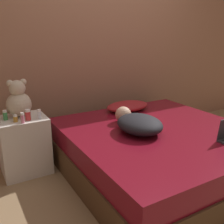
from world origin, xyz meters
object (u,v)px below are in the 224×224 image
object	(u,v)px
person_lying	(138,123)
bottle_green	(5,115)
bottle_clear	(39,114)
teddy_bear	(18,100)
pillow	(128,106)
bottle_pink	(22,118)
bottle_red	(28,115)
bottle_amber	(15,119)

from	to	relation	value
person_lying	bottle_green	bearing A→B (deg)	154.29
bottle_green	bottle_clear	size ratio (longest dim) A/B	1.06
teddy_bear	bottle_clear	bearing A→B (deg)	-49.55
pillow	bottle_pink	world-z (taller)	bottle_pink
bottle_pink	bottle_red	bearing A→B (deg)	44.94
pillow	bottle_pink	distance (m)	1.29
pillow	bottle_amber	xyz separation A→B (m)	(-1.32, -0.11, 0.09)
person_lying	bottle_amber	world-z (taller)	bottle_amber
bottle_green	bottle_clear	xyz separation A→B (m)	(0.29, -0.12, -0.00)
bottle_pink	bottle_amber	distance (m)	0.09
teddy_bear	bottle_amber	size ratio (longest dim) A/B	5.57
pillow	teddy_bear	distance (m)	1.27
teddy_bear	pillow	bearing A→B (deg)	-2.40
bottle_clear	bottle_pink	bearing A→B (deg)	-161.29
bottle_pink	bottle_clear	size ratio (longest dim) A/B	1.09
teddy_bear	bottle_green	distance (m)	0.19
teddy_bear	bottle_amber	bearing A→B (deg)	-114.41
teddy_bear	bottle_red	bearing A→B (deg)	-76.14
bottle_green	bottle_red	bearing A→B (deg)	-31.44
bottle_pink	bottle_red	world-z (taller)	bottle_red
bottle_amber	bottle_pink	bearing A→B (deg)	-54.80
pillow	bottle_red	bearing A→B (deg)	-174.56
person_lying	bottle_clear	world-z (taller)	bottle_clear
bottle_pink	bottle_clear	xyz separation A→B (m)	(0.17, 0.06, -0.00)
bottle_clear	bottle_green	bearing A→B (deg)	157.77
person_lying	bottle_pink	size ratio (longest dim) A/B	6.70
pillow	teddy_bear	size ratio (longest dim) A/B	1.48
pillow	bottle_pink	size ratio (longest dim) A/B	5.47
pillow	bottle_red	distance (m)	1.22
pillow	person_lying	xyz separation A→B (m)	(-0.29, -0.62, 0.03)
teddy_bear	bottle_pink	bearing A→B (deg)	-95.53
pillow	bottle_green	world-z (taller)	bottle_green
bottle_pink	bottle_amber	size ratio (longest dim) A/B	1.50
person_lying	bottle_amber	size ratio (longest dim) A/B	10.09
bottle_clear	bottle_amber	size ratio (longest dim) A/B	1.38
person_lying	bottle_red	world-z (taller)	bottle_red
bottle_green	bottle_amber	size ratio (longest dim) A/B	1.46
bottle_green	bottle_amber	bearing A→B (deg)	-55.86
bottle_red	person_lying	bearing A→B (deg)	-28.90
person_lying	bottle_red	xyz separation A→B (m)	(-0.92, 0.51, 0.09)
bottle_clear	teddy_bear	bearing A→B (deg)	130.45
bottle_amber	person_lying	bearing A→B (deg)	-26.49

